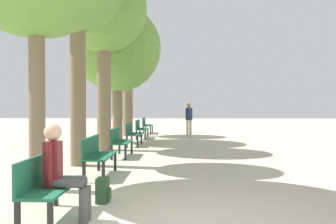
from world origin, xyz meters
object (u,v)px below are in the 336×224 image
object	(u,v)px
bench_row_0	(47,182)
bench_row_1	(97,153)
tree_row_4	(128,54)
tree_row_3	(117,49)
pedestrian_near	(189,118)
bench_row_3	(132,132)
bench_row_4	(140,127)
person_seated	(62,169)
bench_row_2	(119,140)
tree_row_2	(104,11)
bench_row_5	(146,124)
backpack	(103,190)

from	to	relation	value
bench_row_0	bench_row_1	bearing A→B (deg)	90.00
tree_row_4	tree_row_3	bearing A→B (deg)	-90.00
bench_row_1	pedestrian_near	size ratio (longest dim) A/B	0.89
bench_row_3	bench_row_4	size ratio (longest dim) A/B	1.00
bench_row_4	person_seated	size ratio (longest dim) A/B	1.12
bench_row_2	tree_row_2	size ratio (longest dim) A/B	0.23
bench_row_0	pedestrian_near	world-z (taller)	pedestrian_near
tree_row_2	tree_row_3	bearing A→B (deg)	90.00
bench_row_4	tree_row_4	bearing A→B (deg)	116.70
pedestrian_near	tree_row_3	bearing A→B (deg)	-142.83
tree_row_3	pedestrian_near	distance (m)	5.02
bench_row_5	backpack	size ratio (longest dim) A/B	3.72
tree_row_3	backpack	bearing A→B (deg)	-81.97
bench_row_4	tree_row_2	xyz separation A→B (m)	(-0.82, -4.59, 4.40)
person_seated	pedestrian_near	bearing A→B (deg)	81.14
pedestrian_near	tree_row_4	bearing A→B (deg)	164.03
bench_row_2	bench_row_4	bearing A→B (deg)	90.00
bench_row_2	tree_row_3	xyz separation A→B (m)	(-0.82, 4.67, 3.51)
tree_row_3	backpack	xyz separation A→B (m)	(1.42, -10.08, -3.84)
bench_row_5	person_seated	distance (m)	15.94
backpack	bench_row_2	bearing A→B (deg)	96.30
tree_row_2	tree_row_4	bearing A→B (deg)	90.00
tree_row_2	person_seated	distance (m)	9.25
backpack	person_seated	bearing A→B (deg)	-109.56
bench_row_5	tree_row_3	size ratio (longest dim) A/B	0.25
bench_row_1	bench_row_3	xyz separation A→B (m)	(0.00, 6.34, 0.00)
bench_row_3	bench_row_2	bearing A→B (deg)	-90.00
tree_row_3	pedestrian_near	size ratio (longest dim) A/B	3.51
bench_row_0	tree_row_4	bearing A→B (deg)	93.29
bench_row_4	bench_row_5	size ratio (longest dim) A/B	1.00
tree_row_4	person_seated	bearing A→B (deg)	-85.78
bench_row_1	backpack	world-z (taller)	bench_row_1
bench_row_0	tree_row_3	size ratio (longest dim) A/B	0.25
bench_row_1	tree_row_4	distance (m)	11.78
bench_row_5	backpack	world-z (taller)	bench_row_5
bench_row_1	bench_row_5	size ratio (longest dim) A/B	1.00
tree_row_3	tree_row_4	distance (m)	3.32
bench_row_5	tree_row_3	world-z (taller)	tree_row_3
tree_row_4	person_seated	distance (m)	14.87
bench_row_1	bench_row_4	distance (m)	9.51
bench_row_0	bench_row_2	distance (m)	6.34
bench_row_1	tree_row_2	distance (m)	6.65
bench_row_4	tree_row_3	bearing A→B (deg)	-116.25
bench_row_5	pedestrian_near	size ratio (longest dim) A/B	0.89
bench_row_1	person_seated	distance (m)	3.27
tree_row_4	bench_row_0	bearing A→B (deg)	-86.71
bench_row_1	bench_row_5	distance (m)	12.68
bench_row_3	tree_row_2	world-z (taller)	tree_row_2
bench_row_4	pedestrian_near	xyz separation A→B (m)	(2.34, 0.73, 0.44)
bench_row_0	bench_row_5	world-z (taller)	same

